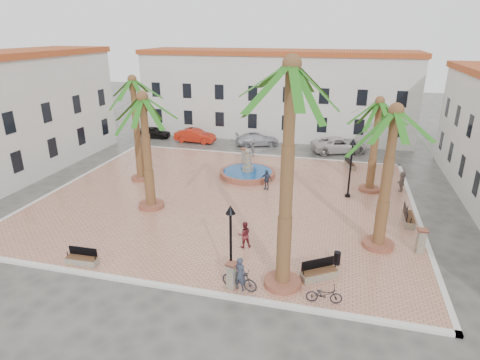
# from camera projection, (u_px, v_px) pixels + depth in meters

# --- Properties ---
(ground) EXTENTS (120.00, 120.00, 0.00)m
(ground) POSITION_uv_depth(u_px,v_px,m) (227.00, 199.00, 29.25)
(ground) COLOR #56544F
(ground) RESTS_ON ground
(plaza) EXTENTS (26.00, 22.00, 0.15)m
(plaza) POSITION_uv_depth(u_px,v_px,m) (227.00, 198.00, 29.22)
(plaza) COLOR tan
(plaza) RESTS_ON ground
(kerb_n) EXTENTS (26.30, 0.30, 0.16)m
(kerb_n) POSITION_uv_depth(u_px,v_px,m) (258.00, 155.00, 39.18)
(kerb_n) COLOR silver
(kerb_n) RESTS_ON ground
(kerb_s) EXTENTS (26.30, 0.30, 0.16)m
(kerb_s) POSITION_uv_depth(u_px,v_px,m) (163.00, 286.00, 19.26)
(kerb_s) COLOR silver
(kerb_s) RESTS_ON ground
(kerb_e) EXTENTS (0.30, 22.30, 0.16)m
(kerb_e) POSITION_uv_depth(u_px,v_px,m) (418.00, 218.00, 26.17)
(kerb_e) COLOR silver
(kerb_e) RESTS_ON ground
(kerb_w) EXTENTS (0.30, 22.30, 0.16)m
(kerb_w) POSITION_uv_depth(u_px,v_px,m) (72.00, 182.00, 32.27)
(kerb_w) COLOR silver
(kerb_w) RESTS_ON ground
(building_north) EXTENTS (30.40, 7.40, 9.50)m
(building_north) POSITION_uv_depth(u_px,v_px,m) (276.00, 93.00, 45.67)
(building_north) COLOR silver
(building_north) RESTS_ON ground
(fountain) EXTENTS (4.59, 4.59, 2.37)m
(fountain) POSITION_uv_depth(u_px,v_px,m) (247.00, 172.00, 33.33)
(fountain) COLOR #A1553E
(fountain) RESTS_ON plaza
(palm_nw) EXTENTS (5.05, 5.05, 8.32)m
(palm_nw) POSITION_uv_depth(u_px,v_px,m) (133.00, 91.00, 30.29)
(palm_nw) COLOR #A1553E
(palm_nw) RESTS_ON plaza
(palm_sw) EXTENTS (5.68, 5.68, 7.92)m
(palm_sw) POSITION_uv_depth(u_px,v_px,m) (143.00, 111.00, 25.33)
(palm_sw) COLOR #A1553E
(palm_sw) RESTS_ON plaza
(palm_s) EXTENTS (5.79, 5.79, 10.63)m
(palm_s) POSITION_uv_depth(u_px,v_px,m) (291.00, 91.00, 16.01)
(palm_s) COLOR #A1553E
(palm_s) RESTS_ON plaza
(palm_e) EXTENTS (5.67, 5.67, 8.10)m
(palm_e) POSITION_uv_depth(u_px,v_px,m) (394.00, 128.00, 20.27)
(palm_e) COLOR #A1553E
(palm_e) RESTS_ON plaza
(palm_ne) EXTENTS (5.15, 5.15, 7.12)m
(palm_ne) POSITION_uv_depth(u_px,v_px,m) (378.00, 113.00, 28.39)
(palm_ne) COLOR #A1553E
(palm_ne) RESTS_ON plaza
(bench_s) EXTENTS (1.71, 0.58, 0.89)m
(bench_s) POSITION_uv_depth(u_px,v_px,m) (82.00, 260.00, 20.84)
(bench_s) COLOR gray
(bench_s) RESTS_ON plaza
(bench_se) EXTENTS (1.86, 1.50, 0.98)m
(bench_se) POSITION_uv_depth(u_px,v_px,m) (319.00, 274.00, 19.62)
(bench_se) COLOR gray
(bench_se) RESTS_ON plaza
(bench_e) EXTENTS (0.65, 2.01, 1.05)m
(bench_e) POSITION_uv_depth(u_px,v_px,m) (408.00, 219.00, 25.26)
(bench_e) COLOR gray
(bench_e) RESTS_ON plaza
(bench_ne) EXTENTS (1.01, 1.86, 0.94)m
(bench_ne) POSITION_uv_depth(u_px,v_px,m) (350.00, 165.00, 35.41)
(bench_ne) COLOR gray
(bench_ne) RESTS_ON plaza
(lamppost_s) EXTENTS (0.46, 0.46, 4.19)m
(lamppost_s) POSITION_uv_depth(u_px,v_px,m) (231.00, 232.00, 18.22)
(lamppost_s) COLOR black
(lamppost_s) RESTS_ON plaza
(lamppost_e) EXTENTS (0.48, 0.48, 4.38)m
(lamppost_e) POSITION_uv_depth(u_px,v_px,m) (351.00, 158.00, 28.27)
(lamppost_e) COLOR black
(lamppost_e) RESTS_ON plaza
(bollard_se) EXTENTS (0.59, 0.59, 1.36)m
(bollard_se) POSITION_uv_depth(u_px,v_px,m) (232.00, 275.00, 18.75)
(bollard_se) COLOR gray
(bollard_se) RESTS_ON plaza
(bollard_n) EXTENTS (0.53, 0.53, 1.42)m
(bollard_n) POSITION_uv_depth(u_px,v_px,m) (244.00, 156.00, 36.33)
(bollard_n) COLOR gray
(bollard_n) RESTS_ON plaza
(bollard_e) EXTENTS (0.55, 0.55, 1.41)m
(bollard_e) POSITION_uv_depth(u_px,v_px,m) (421.00, 241.00, 21.76)
(bollard_e) COLOR gray
(bollard_e) RESTS_ON plaza
(litter_bin) EXTENTS (0.36, 0.36, 0.70)m
(litter_bin) POSITION_uv_depth(u_px,v_px,m) (337.00, 258.00, 20.82)
(litter_bin) COLOR black
(litter_bin) RESTS_ON plaza
(cyclist_a) EXTENTS (0.71, 0.56, 1.70)m
(cyclist_a) POSITION_uv_depth(u_px,v_px,m) (240.00, 274.00, 18.61)
(cyclist_a) COLOR #2F3445
(cyclist_a) RESTS_ON plaza
(bicycle_a) EXTENTS (1.67, 0.74, 0.85)m
(bicycle_a) POSITION_uv_depth(u_px,v_px,m) (324.00, 294.00, 17.85)
(bicycle_a) COLOR black
(bicycle_a) RESTS_ON plaza
(cyclist_b) EXTENTS (0.93, 0.84, 1.56)m
(cyclist_b) POSITION_uv_depth(u_px,v_px,m) (244.00, 235.00, 22.29)
(cyclist_b) COLOR maroon
(cyclist_b) RESTS_ON plaza
(bicycle_b) EXTENTS (1.85, 0.80, 1.07)m
(bicycle_b) POSITION_uv_depth(u_px,v_px,m) (239.00, 279.00, 18.73)
(bicycle_b) COLOR black
(bicycle_b) RESTS_ON plaza
(pedestrian_fountain_a) EXTENTS (0.99, 0.73, 1.86)m
(pedestrian_fountain_a) POSITION_uv_depth(u_px,v_px,m) (288.00, 168.00, 32.43)
(pedestrian_fountain_a) COLOR #987B5A
(pedestrian_fountain_a) RESTS_ON plaza
(pedestrian_fountain_b) EXTENTS (0.99, 0.63, 1.56)m
(pedestrian_fountain_b) POSITION_uv_depth(u_px,v_px,m) (266.00, 180.00, 30.42)
(pedestrian_fountain_b) COLOR #2C384C
(pedestrian_fountain_b) RESTS_ON plaza
(pedestrian_north) EXTENTS (0.83, 1.15, 1.60)m
(pedestrian_north) POSITION_uv_depth(u_px,v_px,m) (254.00, 148.00, 38.41)
(pedestrian_north) COLOR #4E4D53
(pedestrian_north) RESTS_ON plaza
(pedestrian_east) EXTENTS (0.86, 1.52, 1.56)m
(pedestrian_east) POSITION_uv_depth(u_px,v_px,m) (402.00, 181.00, 30.09)
(pedestrian_east) COLOR slate
(pedestrian_east) RESTS_ON plaza
(car_black) EXTENTS (3.83, 1.68, 1.28)m
(car_black) POSITION_uv_depth(u_px,v_px,m) (154.00, 132.00, 45.56)
(car_black) COLOR black
(car_black) RESTS_ON ground
(car_red) EXTENTS (4.52, 1.74, 1.47)m
(car_red) POSITION_uv_depth(u_px,v_px,m) (195.00, 136.00, 43.73)
(car_red) COLOR red
(car_red) RESTS_ON ground
(car_silver) EXTENTS (4.94, 3.48, 1.33)m
(car_silver) POSITION_uv_depth(u_px,v_px,m) (257.00, 139.00, 42.56)
(car_silver) COLOR #AEAFB7
(car_silver) RESTS_ON ground
(car_white) EXTENTS (6.10, 4.42, 1.54)m
(car_white) POSITION_uv_depth(u_px,v_px,m) (339.00, 145.00, 40.14)
(car_white) COLOR silver
(car_white) RESTS_ON ground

